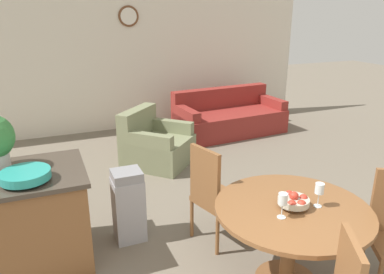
{
  "coord_description": "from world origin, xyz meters",
  "views": [
    {
      "loc": [
        -1.13,
        -0.94,
        2.19
      ],
      "look_at": [
        0.27,
        2.48,
        0.92
      ],
      "focal_mm": 35.0,
      "sensor_mm": 36.0,
      "label": 1
    }
  ],
  "objects_px": {
    "dining_table": "(291,225)",
    "kitchen_island": "(23,220)",
    "dining_chair_far_side": "(213,192)",
    "trash_bin": "(128,206)",
    "teal_bowl": "(25,175)",
    "fruit_bowl": "(294,201)",
    "armchair": "(156,146)",
    "wine_glass_right": "(319,190)",
    "couch": "(229,118)",
    "wine_glass_left": "(283,200)"
  },
  "relations": [
    {
      "from": "dining_table",
      "to": "kitchen_island",
      "type": "height_order",
      "value": "kitchen_island"
    },
    {
      "from": "fruit_bowl",
      "to": "trash_bin",
      "type": "relative_size",
      "value": 0.33
    },
    {
      "from": "teal_bowl",
      "to": "couch",
      "type": "height_order",
      "value": "teal_bowl"
    },
    {
      "from": "teal_bowl",
      "to": "dining_table",
      "type": "bearing_deg",
      "value": -25.58
    },
    {
      "from": "fruit_bowl",
      "to": "wine_glass_right",
      "type": "height_order",
      "value": "wine_glass_right"
    },
    {
      "from": "trash_bin",
      "to": "armchair",
      "type": "distance_m",
      "value": 1.93
    },
    {
      "from": "dining_chair_far_side",
      "to": "teal_bowl",
      "type": "height_order",
      "value": "dining_chair_far_side"
    },
    {
      "from": "fruit_bowl",
      "to": "couch",
      "type": "height_order",
      "value": "fruit_bowl"
    },
    {
      "from": "fruit_bowl",
      "to": "trash_bin",
      "type": "xyz_separation_m",
      "value": [
        -1.06,
        1.15,
        -0.42
      ]
    },
    {
      "from": "kitchen_island",
      "to": "wine_glass_right",
      "type": "bearing_deg",
      "value": -28.1
    },
    {
      "from": "fruit_bowl",
      "to": "dining_chair_far_side",
      "type": "bearing_deg",
      "value": 111.55
    },
    {
      "from": "wine_glass_left",
      "to": "dining_table",
      "type": "bearing_deg",
      "value": 28.27
    },
    {
      "from": "kitchen_island",
      "to": "couch",
      "type": "height_order",
      "value": "kitchen_island"
    },
    {
      "from": "dining_table",
      "to": "teal_bowl",
      "type": "relative_size",
      "value": 3.14
    },
    {
      "from": "wine_glass_left",
      "to": "armchair",
      "type": "distance_m",
      "value": 3.05
    },
    {
      "from": "dining_chair_far_side",
      "to": "teal_bowl",
      "type": "bearing_deg",
      "value": -110.51
    },
    {
      "from": "couch",
      "to": "wine_glass_left",
      "type": "bearing_deg",
      "value": -116.73
    },
    {
      "from": "wine_glass_left",
      "to": "kitchen_island",
      "type": "height_order",
      "value": "wine_glass_left"
    },
    {
      "from": "wine_glass_left",
      "to": "teal_bowl",
      "type": "distance_m",
      "value": 2.01
    },
    {
      "from": "fruit_bowl",
      "to": "wine_glass_left",
      "type": "distance_m",
      "value": 0.21
    },
    {
      "from": "dining_table",
      "to": "wine_glass_left",
      "type": "relative_size",
      "value": 6.17
    },
    {
      "from": "wine_glass_right",
      "to": "kitchen_island",
      "type": "bearing_deg",
      "value": 151.9
    },
    {
      "from": "dining_chair_far_side",
      "to": "couch",
      "type": "bearing_deg",
      "value": 133.88
    },
    {
      "from": "dining_table",
      "to": "couch",
      "type": "height_order",
      "value": "couch"
    },
    {
      "from": "fruit_bowl",
      "to": "trash_bin",
      "type": "height_order",
      "value": "fruit_bowl"
    },
    {
      "from": "fruit_bowl",
      "to": "armchair",
      "type": "height_order",
      "value": "fruit_bowl"
    },
    {
      "from": "dining_chair_far_side",
      "to": "kitchen_island",
      "type": "relative_size",
      "value": 0.9
    },
    {
      "from": "teal_bowl",
      "to": "armchair",
      "type": "relative_size",
      "value": 0.33
    },
    {
      "from": "teal_bowl",
      "to": "armchair",
      "type": "bearing_deg",
      "value": 50.04
    },
    {
      "from": "dining_chair_far_side",
      "to": "teal_bowl",
      "type": "distance_m",
      "value": 1.65
    },
    {
      "from": "dining_table",
      "to": "wine_glass_left",
      "type": "xyz_separation_m",
      "value": [
        -0.17,
        -0.09,
        0.31
      ]
    },
    {
      "from": "kitchen_island",
      "to": "teal_bowl",
      "type": "distance_m",
      "value": 0.54
    },
    {
      "from": "dining_table",
      "to": "wine_glass_right",
      "type": "height_order",
      "value": "wine_glass_right"
    },
    {
      "from": "armchair",
      "to": "trash_bin",
      "type": "bearing_deg",
      "value": -159.57
    },
    {
      "from": "fruit_bowl",
      "to": "wine_glass_left",
      "type": "xyz_separation_m",
      "value": [
        -0.17,
        -0.09,
        0.09
      ]
    },
    {
      "from": "dining_table",
      "to": "wine_glass_left",
      "type": "bearing_deg",
      "value": -151.73
    },
    {
      "from": "teal_bowl",
      "to": "fruit_bowl",
      "type": "bearing_deg",
      "value": -25.61
    },
    {
      "from": "couch",
      "to": "trash_bin",
      "type": "bearing_deg",
      "value": -137.42
    },
    {
      "from": "dining_chair_far_side",
      "to": "trash_bin",
      "type": "xyz_separation_m",
      "value": [
        -0.75,
        0.36,
        -0.17
      ]
    },
    {
      "from": "wine_glass_right",
      "to": "trash_bin",
      "type": "bearing_deg",
      "value": 135.78
    },
    {
      "from": "dining_table",
      "to": "trash_bin",
      "type": "xyz_separation_m",
      "value": [
        -1.06,
        1.15,
        -0.2
      ]
    },
    {
      "from": "teal_bowl",
      "to": "wine_glass_left",
      "type": "bearing_deg",
      "value": -30.12
    },
    {
      "from": "wine_glass_right",
      "to": "fruit_bowl",
      "type": "bearing_deg",
      "value": 161.89
    },
    {
      "from": "wine_glass_left",
      "to": "couch",
      "type": "xyz_separation_m",
      "value": [
        1.62,
        3.91,
        -0.59
      ]
    },
    {
      "from": "kitchen_island",
      "to": "couch",
      "type": "bearing_deg",
      "value": 38.22
    },
    {
      "from": "kitchen_island",
      "to": "teal_bowl",
      "type": "xyz_separation_m",
      "value": [
        0.09,
        -0.19,
        0.5
      ]
    },
    {
      "from": "couch",
      "to": "armchair",
      "type": "distance_m",
      "value": 1.92
    },
    {
      "from": "teal_bowl",
      "to": "trash_bin",
      "type": "xyz_separation_m",
      "value": [
        0.85,
        0.23,
        -0.58
      ]
    },
    {
      "from": "fruit_bowl",
      "to": "couch",
      "type": "relative_size",
      "value": 0.12
    },
    {
      "from": "dining_table",
      "to": "couch",
      "type": "distance_m",
      "value": 4.09
    }
  ]
}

